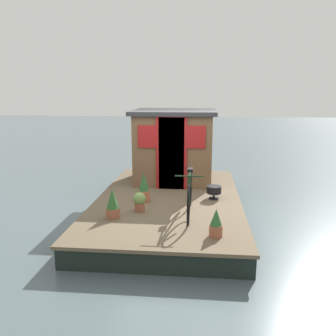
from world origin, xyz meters
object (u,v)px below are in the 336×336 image
Objects in this scene: houseboat_cabin at (174,145)px; bicycle at (190,194)px; potted_plant_sage at (216,223)px; potted_plant_rosemary at (144,188)px; charcoal_grill at (214,190)px; potted_plant_basil at (140,201)px; potted_plant_lavender at (113,204)px.

bicycle is (-2.58, -0.49, -0.52)m from houseboat_cabin.
potted_plant_sage is 0.74× the size of potted_plant_rosemary.
potted_plant_rosemary is 1.52m from charcoal_grill.
bicycle is at bearing 153.74° from charcoal_grill.
bicycle is at bearing -169.27° from houseboat_cabin.
bicycle is 1.12m from potted_plant_sage.
bicycle is 0.99m from potted_plant_basil.
bicycle reaches higher than charcoal_grill.
potted_plant_basil is (0.06, 0.97, -0.20)m from bicycle.
potted_plant_lavender is (-1.00, 0.42, -0.03)m from potted_plant_rosemary.
potted_plant_lavender is at bearing 103.52° from bicycle.
potted_plant_lavender is at bearing 157.35° from potted_plant_rosemary.
potted_plant_sage is at bearing 178.91° from charcoal_grill.
bicycle is 3.19× the size of potted_plant_lavender.
houseboat_cabin is at bearing -17.37° from potted_plant_lavender.
bicycle reaches higher than potted_plant_lavender.
charcoal_grill is (2.01, -0.04, -0.03)m from potted_plant_sage.
houseboat_cabin reaches higher than potted_plant_sage.
houseboat_cabin is 3.33× the size of potted_plant_rosemary.
potted_plant_lavender reaches higher than potted_plant_sage.
bicycle is at bearing -124.14° from potted_plant_rosemary.
potted_plant_lavender is at bearing 162.63° from houseboat_cabin.
potted_plant_sage is 1.98m from potted_plant_lavender.
charcoal_grill is (1.34, -1.90, -0.08)m from potted_plant_lavender.
potted_plant_sage is at bearing -155.59° from bicycle.
bicycle is at bearing 24.41° from potted_plant_sage.
potted_plant_rosemary is at bearing 102.90° from charcoal_grill.
potted_plant_basil is at bearing 169.18° from houseboat_cabin.
charcoal_grill is at bearing -57.24° from potted_plant_basil.
potted_plant_rosemary is at bearing 40.69° from potted_plant_sage.
charcoal_grill is at bearing -77.10° from potted_plant_rosemary.
houseboat_cabin is 2.07m from potted_plant_rosemary.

